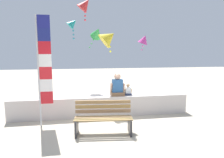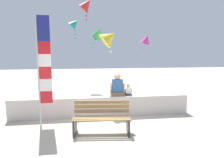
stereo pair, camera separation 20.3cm
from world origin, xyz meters
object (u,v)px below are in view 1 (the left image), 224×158
park_bench (103,119)px  kite_yellow (109,37)px  kite_green (97,33)px  kite_magenta (144,39)px  kite_red (85,4)px  person_adult (117,87)px  person_child (128,91)px  kite_teal (73,23)px  flag_banner (43,65)px

park_bench → kite_yellow: size_ratio=1.65×
kite_green → kite_magenta: 2.52m
kite_red → person_adult: bearing=-64.0°
kite_red → person_child: bearing=-55.9°
kite_green → kite_yellow: (0.26, -2.16, -0.37)m
kite_red → kite_teal: kite_red is taller
kite_red → kite_magenta: (3.08, 1.20, -1.39)m
kite_red → kite_yellow: (0.85, -1.18, -1.47)m
person_adult → flag_banner: (-2.40, -0.73, 0.87)m
flag_banner → kite_teal: 3.83m
kite_magenta → kite_teal: size_ratio=0.84×
person_child → kite_red: kite_red is taller
flag_banner → kite_red: bearing=64.1°
person_child → flag_banner: 3.06m
kite_red → kite_yellow: kite_red is taller
park_bench → person_child: person_child is taller
kite_green → flag_banner: bearing=-117.3°
person_child → kite_teal: (-1.97, 2.62, 2.68)m
park_bench → flag_banner: (-1.70, 0.83, 1.47)m
person_adult → kite_yellow: bearing=100.6°
park_bench → kite_magenta: 6.12m
park_bench → kite_teal: kite_teal is taller
kite_green → person_adult: bearing=-82.0°
kite_teal → kite_yellow: size_ratio=1.05×
flag_banner → person_adult: bearing=17.0°
kite_magenta → kite_teal: 3.76m
park_bench → kite_green: bearing=86.7°
flag_banner → kite_magenta: 6.09m
person_adult → kite_yellow: (-0.17, 0.91, 1.80)m
park_bench → person_adult: bearing=65.9°
kite_teal → kite_yellow: (1.41, -1.70, -0.73)m
park_bench → kite_magenta: kite_magenta is taller
kite_green → kite_teal: 1.29m
park_bench → person_child: size_ratio=3.98×
kite_green → kite_magenta: size_ratio=1.29×
person_child → kite_green: size_ratio=0.36×
kite_green → kite_red: kite_red is taller
kite_red → kite_teal: size_ratio=1.06×
park_bench → kite_yellow: (0.53, 2.48, 2.40)m
park_bench → kite_magenta: (2.76, 4.86, 2.48)m
park_bench → kite_yellow: 3.49m
kite_red → kite_yellow: 2.07m
kite_yellow → kite_teal: bearing=129.6°
park_bench → kite_red: bearing=95.0°
kite_magenta → kite_red: bearing=-158.7°
kite_green → kite_red: (-0.59, -0.98, 1.10)m
flag_banner → kite_green: bearing=62.7°
kite_red → kite_teal: bearing=136.9°
person_child → kite_green: kite_green is taller
person_adult → kite_magenta: (2.06, 3.29, 1.88)m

